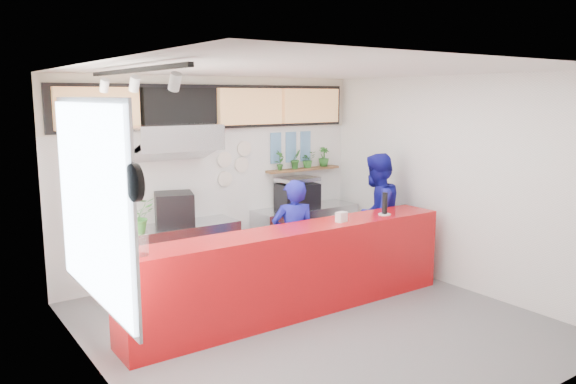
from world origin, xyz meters
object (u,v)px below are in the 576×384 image
panini_oven (174,209)px  staff_right (376,215)px  staff_center (294,239)px  pepper_mill (385,203)px  service_counter (295,271)px  espresso_machine (297,196)px

panini_oven → staff_right: 2.99m
staff_center → pepper_mill: size_ratio=5.49×
service_counter → pepper_mill: size_ratio=15.24×
staff_right → panini_oven: bearing=-40.1°
panini_oven → pepper_mill: size_ratio=1.75×
service_counter → pepper_mill: 1.63m
staff_center → pepper_mill: (1.16, -0.53, 0.45)m
espresso_machine → pepper_mill: size_ratio=2.14×
service_counter → panini_oven: bearing=114.3°
panini_oven → pepper_mill: pepper_mill is taller
pepper_mill → panini_oven: bearing=140.8°
service_counter → pepper_mill: pepper_mill is taller
service_counter → espresso_machine: (1.33, 1.80, 0.55)m
panini_oven → espresso_machine: size_ratio=0.82×
espresso_machine → staff_right: staff_right is taller
espresso_machine → pepper_mill: pepper_mill is taller
panini_oven → staff_center: (1.12, -1.34, -0.32)m
staff_center → service_counter: bearing=77.6°
service_counter → panini_oven: panini_oven is taller
panini_oven → espresso_machine: panini_oven is taller
staff_right → pepper_mill: size_ratio=6.32×
service_counter → staff_right: size_ratio=2.41×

